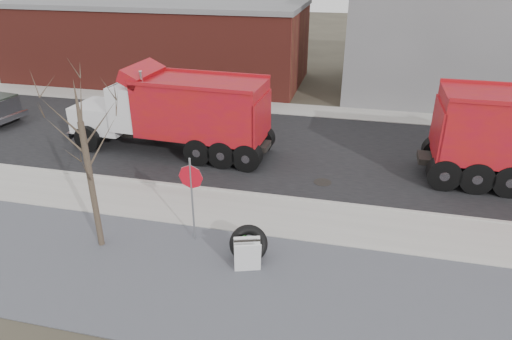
% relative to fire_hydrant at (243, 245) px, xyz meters
% --- Properties ---
extents(ground, '(120.00, 120.00, 0.00)m').
position_rel_fire_hydrant_xyz_m(ground, '(-1.18, 2.09, -0.34)').
color(ground, '#383328').
rests_on(ground, ground).
extents(gravel_verge, '(60.00, 5.00, 0.03)m').
position_rel_fire_hydrant_xyz_m(gravel_verge, '(-1.18, -1.41, -0.33)').
color(gravel_verge, slate).
rests_on(gravel_verge, ground).
extents(sidewalk, '(60.00, 2.50, 0.06)m').
position_rel_fire_hydrant_xyz_m(sidewalk, '(-1.18, 2.34, -0.31)').
color(sidewalk, '#9E9B93').
rests_on(sidewalk, ground).
extents(curb, '(60.00, 0.15, 0.11)m').
position_rel_fire_hydrant_xyz_m(curb, '(-1.18, 3.64, -0.29)').
color(curb, '#9E9B93').
rests_on(curb, ground).
extents(road, '(60.00, 9.40, 0.02)m').
position_rel_fire_hydrant_xyz_m(road, '(-1.18, 8.39, -0.33)').
color(road, black).
rests_on(road, ground).
extents(far_sidewalk, '(60.00, 2.00, 0.06)m').
position_rel_fire_hydrant_xyz_m(far_sidewalk, '(-1.18, 14.09, -0.31)').
color(far_sidewalk, '#9E9B93').
rests_on(far_sidewalk, ground).
extents(building_grey, '(12.00, 10.00, 8.00)m').
position_rel_fire_hydrant_xyz_m(building_grey, '(7.82, 20.09, 3.66)').
color(building_grey, gray).
rests_on(building_grey, ground).
extents(building_brick, '(20.20, 8.20, 5.30)m').
position_rel_fire_hydrant_xyz_m(building_brick, '(-11.18, 19.09, 2.31)').
color(building_brick, maroon).
rests_on(building_brick, ground).
extents(bare_tree, '(3.20, 3.20, 5.20)m').
position_rel_fire_hydrant_xyz_m(bare_tree, '(-4.38, -0.51, 2.95)').
color(bare_tree, '#382D23').
rests_on(bare_tree, ground).
extents(fire_hydrant, '(0.42, 0.41, 0.75)m').
position_rel_fire_hydrant_xyz_m(fire_hydrant, '(0.00, 0.00, 0.00)').
color(fire_hydrant, '#2A6E2D').
rests_on(fire_hydrant, ground).
extents(truck_tire, '(1.37, 1.28, 1.04)m').
position_rel_fire_hydrant_xyz_m(truck_tire, '(0.19, -0.10, 0.15)').
color(truck_tire, black).
rests_on(truck_tire, ground).
extents(stop_sign, '(0.76, 0.06, 2.80)m').
position_rel_fire_hydrant_xyz_m(stop_sign, '(-1.68, 0.42, 1.56)').
color(stop_sign, gray).
rests_on(stop_sign, ground).
extents(sandwich_board, '(0.85, 0.67, 1.02)m').
position_rel_fire_hydrant_xyz_m(sandwich_board, '(0.32, -0.72, 0.20)').
color(sandwich_board, white).
rests_on(sandwich_board, ground).
extents(dump_truck_red_b, '(9.14, 3.03, 3.81)m').
position_rel_fire_hydrant_xyz_m(dump_truck_red_b, '(-4.83, 6.92, 1.60)').
color(dump_truck_red_b, black).
rests_on(dump_truck_red_b, ground).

